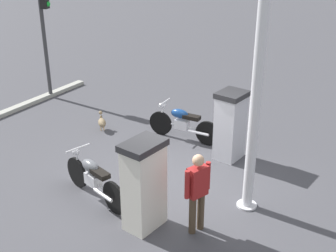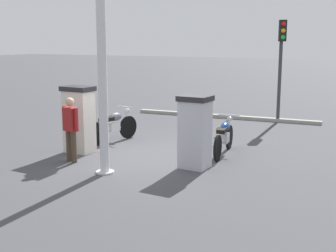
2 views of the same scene
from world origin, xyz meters
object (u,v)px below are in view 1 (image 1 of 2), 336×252
object	(u,v)px
attendant_person	(197,189)
roadside_traffic_light	(45,22)
fuel_pump_far	(144,185)
wandering_duck	(102,122)
motorcycle_far_pump	(93,178)
motorcycle_near_pump	(183,123)
fuel_pump_near	(230,125)
canopy_support_pole	(255,113)

from	to	relation	value
attendant_person	roadside_traffic_light	world-z (taller)	roadside_traffic_light
fuel_pump_far	wandering_duck	size ratio (longest dim) A/B	3.44
motorcycle_far_pump	wandering_duck	distance (m)	3.33
motorcycle_near_pump	fuel_pump_near	bearing A→B (deg)	172.69
motorcycle_near_pump	canopy_support_pole	xyz separation A→B (m)	(-2.72, 1.78, 1.53)
fuel_pump_near	wandering_duck	size ratio (longest dim) A/B	3.32
fuel_pump_near	roadside_traffic_light	distance (m)	6.80
fuel_pump_far	motorcycle_near_pump	distance (m)	3.75
motorcycle_near_pump	roadside_traffic_light	world-z (taller)	roadside_traffic_light
attendant_person	motorcycle_far_pump	bearing A→B (deg)	7.68
fuel_pump_near	motorcycle_far_pump	world-z (taller)	fuel_pump_near
attendant_person	fuel_pump_near	bearing A→B (deg)	-73.08
attendant_person	wandering_duck	xyz separation A→B (m)	(4.39, -2.23, -0.64)
attendant_person	wandering_duck	distance (m)	4.96
attendant_person	canopy_support_pole	size ratio (longest dim) A/B	0.37
fuel_pump_near	motorcycle_far_pump	xyz separation A→B (m)	(1.38, 3.13, -0.36)
motorcycle_near_pump	attendant_person	distance (m)	3.82
motorcycle_near_pump	canopy_support_pole	size ratio (longest dim) A/B	0.48
roadside_traffic_light	attendant_person	bearing A→B (deg)	156.81
motorcycle_near_pump	wandering_duck	size ratio (longest dim) A/B	3.97
fuel_pump_far	canopy_support_pole	world-z (taller)	canopy_support_pole
fuel_pump_near	motorcycle_near_pump	world-z (taller)	fuel_pump_near
roadside_traffic_light	canopy_support_pole	world-z (taller)	canopy_support_pole
fuel_pump_far	attendant_person	size ratio (longest dim) A/B	1.11
attendant_person	fuel_pump_far	bearing A→B (deg)	25.92
wandering_duck	motorcycle_near_pump	bearing A→B (deg)	-159.30
attendant_person	wandering_duck	size ratio (longest dim) A/B	3.11
fuel_pump_near	attendant_person	size ratio (longest dim) A/B	1.07
motorcycle_near_pump	roadside_traffic_light	size ratio (longest dim) A/B	0.56
fuel_pump_near	motorcycle_near_pump	distance (m)	1.50
fuel_pump_far	attendant_person	xyz separation A→B (m)	(-0.86, -0.42, 0.01)
canopy_support_pole	fuel_pump_far	bearing A→B (deg)	52.47
motorcycle_far_pump	wandering_duck	size ratio (longest dim) A/B	3.89
motorcycle_far_pump	roadside_traffic_light	size ratio (longest dim) A/B	0.55
fuel_pump_near	motorcycle_far_pump	distance (m)	3.44
fuel_pump_far	motorcycle_near_pump	bearing A→B (deg)	-67.19
motorcycle_far_pump	attendant_person	xyz separation A→B (m)	(-2.24, -0.30, 0.40)
fuel_pump_near	motorcycle_near_pump	size ratio (longest dim) A/B	0.84
fuel_pump_far	canopy_support_pole	bearing A→B (deg)	-127.53
motorcycle_far_pump	attendant_person	size ratio (longest dim) A/B	1.25
wandering_duck	attendant_person	bearing A→B (deg)	153.10
wandering_duck	roadside_traffic_light	xyz separation A→B (m)	(3.07, -0.97, 2.19)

